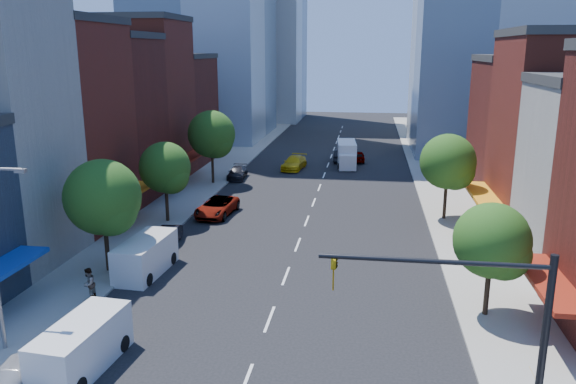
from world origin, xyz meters
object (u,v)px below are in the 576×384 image
object	(u,v)px
parked_car_second	(169,236)
traffic_car_oncoming	(341,156)
parked_car_front	(14,377)
taxi	(294,163)
cargo_van_near	(80,348)
traffic_car_far	(358,156)
parked_car_rear	(237,173)
parked_car_third	(217,207)
pedestrian_far	(89,284)
box_truck	(347,155)
cargo_van_far	(145,257)

from	to	relation	value
parked_car_second	traffic_car_oncoming	distance (m)	35.58
parked_car_front	taxi	xyz separation A→B (m)	(5.63, 46.82, 0.11)
cargo_van_near	traffic_car_far	distance (m)	51.93
parked_car_rear	parked_car_third	bearing A→B (deg)	-87.11
parked_car_third	taxi	bearing A→B (deg)	83.98
parked_car_front	taxi	world-z (taller)	taxi
parked_car_second	cargo_van_near	distance (m)	16.91
parked_car_second	pedestrian_far	bearing A→B (deg)	-102.18
parked_car_second	taxi	size ratio (longest dim) A/B	0.71
parked_car_rear	cargo_van_near	bearing A→B (deg)	-90.43
parked_car_front	cargo_van_near	size ratio (longest dim) A/B	0.72
pedestrian_far	taxi	bearing A→B (deg)	168.08
parked_car_second	box_truck	size ratio (longest dim) A/B	0.52
parked_car_front	parked_car_third	distance (m)	26.59
cargo_van_far	traffic_car_far	distance (m)	41.56
box_truck	pedestrian_far	distance (m)	43.25
parked_car_rear	cargo_van_far	size ratio (longest dim) A/B	0.82
traffic_car_far	box_truck	world-z (taller)	box_truck
parked_car_rear	pedestrian_far	xyz separation A→B (m)	(-1.07, -32.28, 0.44)
taxi	traffic_car_far	xyz separation A→B (m)	(7.55, 5.82, -0.09)
cargo_van_far	parked_car_front	bearing A→B (deg)	-88.52
box_truck	traffic_car_oncoming	bearing A→B (deg)	102.29
taxi	pedestrian_far	size ratio (longest dim) A/B	2.86
taxi	pedestrian_far	world-z (taller)	pedestrian_far
parked_car_front	cargo_van_far	size ratio (longest dim) A/B	0.71
parked_car_third	parked_car_rear	world-z (taller)	parked_car_third
box_truck	parked_car_rear	bearing A→B (deg)	-147.45
parked_car_third	cargo_van_near	size ratio (longest dim) A/B	1.02
parked_car_third	traffic_car_oncoming	bearing A→B (deg)	75.38
parked_car_front	traffic_car_oncoming	size ratio (longest dim) A/B	0.85
parked_car_front	cargo_van_near	distance (m)	2.81
parked_car_front	parked_car_third	xyz separation A→B (m)	(1.57, 26.55, 0.11)
cargo_van_far	pedestrian_far	size ratio (longest dim) A/B	2.94
traffic_car_far	pedestrian_far	bearing A→B (deg)	69.82
cargo_van_near	taxi	size ratio (longest dim) A/B	1.02
parked_car_rear	traffic_car_far	distance (m)	17.64
cargo_van_far	traffic_car_far	size ratio (longest dim) A/B	1.35
taxi	pedestrian_far	bearing A→B (deg)	-92.30
traffic_car_oncoming	parked_car_second	bearing A→B (deg)	73.62
parked_car_front	cargo_van_near	world-z (taller)	cargo_van_near
traffic_car_far	pedestrian_far	world-z (taller)	pedestrian_far
cargo_van_near	traffic_car_oncoming	xyz separation A→B (m)	(9.01, 50.62, -0.36)
parked_car_second	parked_car_rear	distance (m)	22.21
parked_car_second	cargo_van_near	world-z (taller)	cargo_van_near
cargo_van_far	pedestrian_far	xyz separation A→B (m)	(-1.55, -4.43, -0.05)
parked_car_front	traffic_car_far	bearing A→B (deg)	68.34
taxi	pedestrian_far	distance (m)	38.76
traffic_car_oncoming	parked_car_third	bearing A→B (deg)	71.70
cargo_van_near	box_truck	distance (m)	48.99
cargo_van_near	box_truck	bearing A→B (deg)	83.48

